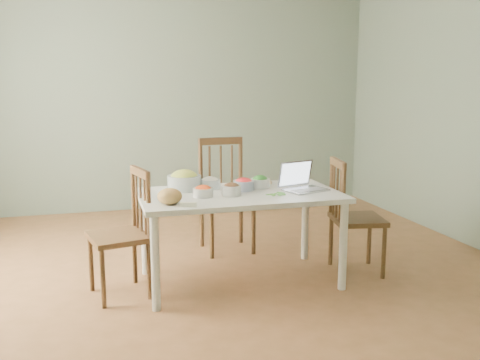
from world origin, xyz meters
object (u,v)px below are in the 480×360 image
object	(u,v)px
dining_table	(240,238)
bread_boule	(170,196)
chair_left	(118,234)
chair_right	(358,216)
chair_far	(227,196)
bowl_squash	(184,180)
laptop	(306,177)

from	to	relation	value
dining_table	bread_boule	distance (m)	0.74
chair_left	chair_right	bearing A→B (deg)	76.47
chair_far	dining_table	bearing A→B (deg)	-99.13
chair_far	bowl_squash	bearing A→B (deg)	-133.37
chair_right	chair_left	bearing A→B (deg)	100.16
chair_left	bread_boule	world-z (taller)	chair_left
dining_table	bowl_squash	distance (m)	0.63
bowl_squash	chair_left	bearing A→B (deg)	-154.37
bread_boule	laptop	xyz separation A→B (m)	(1.09, 0.17, 0.05)
bread_boule	laptop	distance (m)	1.10
chair_far	chair_right	world-z (taller)	chair_far
chair_far	bread_boule	world-z (taller)	chair_far
dining_table	chair_right	distance (m)	0.99
dining_table	laptop	bearing A→B (deg)	-6.95
chair_right	bowl_squash	xyz separation A→B (m)	(-1.37, 0.28, 0.32)
chair_far	bowl_squash	distance (m)	0.78
laptop	dining_table	bearing A→B (deg)	155.63
chair_left	chair_right	distance (m)	1.90
chair_right	bowl_squash	distance (m)	1.44
chair_left	bowl_squash	size ratio (longest dim) A/B	3.50
dining_table	bread_boule	size ratio (longest dim) A/B	8.77
dining_table	laptop	xyz separation A→B (m)	(0.51, -0.06, 0.47)
laptop	chair_far	bearing A→B (deg)	98.82
chair_left	laptop	distance (m)	1.48
bread_boule	bowl_squash	size ratio (longest dim) A/B	0.65
chair_left	bread_boule	bearing A→B (deg)	45.56
laptop	bowl_squash	bearing A→B (deg)	144.49
bowl_squash	bread_boule	bearing A→B (deg)	-111.15
chair_left	chair_far	bearing A→B (deg)	115.83
chair_right	laptop	world-z (taller)	chair_right
chair_left	laptop	xyz separation A→B (m)	(1.43, -0.04, 0.36)
bowl_squash	laptop	size ratio (longest dim) A/B	0.84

